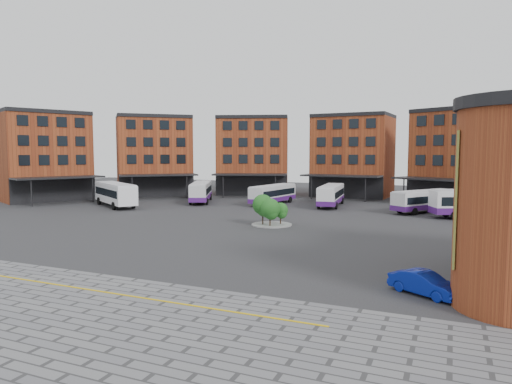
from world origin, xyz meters
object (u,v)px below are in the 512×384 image
at_px(blue_car, 425,283).
at_px(bus_d, 331,195).
at_px(tree_island, 269,209).
at_px(bus_c, 273,194).
at_px(bus_a, 115,193).
at_px(bus_b, 201,191).
at_px(bus_e, 424,200).
at_px(bus_f, 484,203).

bearing_deg(blue_car, bus_d, 50.73).
distance_m(tree_island, blue_car, 25.16).
height_order(tree_island, bus_c, tree_island).
distance_m(bus_a, bus_b, 13.14).
bearing_deg(bus_a, bus_e, -42.10).
relative_size(bus_a, blue_car, 2.90).
bearing_deg(bus_c, bus_b, -161.73).
bearing_deg(bus_c, blue_car, -49.04).
bearing_deg(bus_f, blue_car, -31.81).
bearing_deg(bus_d, bus_b, -177.79).
xyz_separation_m(bus_c, bus_e, (21.71, -0.96, -0.00)).
relative_size(tree_island, bus_b, 0.39).
bearing_deg(tree_island, bus_a, 164.62).
height_order(bus_d, bus_f, bus_f).
height_order(tree_island, bus_a, bus_a).
distance_m(bus_b, blue_car, 50.57).
bearing_deg(bus_a, blue_car, -87.46).
distance_m(tree_island, bus_d, 20.39).
relative_size(bus_a, bus_d, 1.04).
xyz_separation_m(bus_a, blue_car, (43.98, -26.22, -1.37)).
relative_size(tree_island, bus_c, 0.41).
relative_size(bus_a, bus_b, 1.04).
relative_size(bus_c, blue_car, 2.66).
distance_m(bus_c, bus_e, 21.73).
xyz_separation_m(bus_d, bus_e, (12.96, -1.96, -0.09)).
distance_m(bus_a, blue_car, 51.22).
bearing_deg(bus_c, bus_e, 6.36).
xyz_separation_m(bus_b, bus_d, (20.28, 2.91, -0.03)).
distance_m(bus_c, bus_d, 8.81).
bearing_deg(bus_a, bus_f, -47.39).
bearing_deg(bus_d, blue_car, -74.83).
distance_m(tree_island, bus_c, 20.57).
bearing_deg(bus_a, bus_b, -7.61).
relative_size(bus_f, blue_car, 3.09).
height_order(bus_a, bus_d, bus_a).
xyz_separation_m(tree_island, bus_f, (21.50, 15.43, 0.07)).
relative_size(bus_a, bus_c, 1.09).
bearing_deg(bus_c, bus_a, -140.69).
height_order(bus_a, blue_car, bus_a).
relative_size(bus_c, bus_f, 0.86).
xyz_separation_m(bus_b, bus_c, (11.53, 1.91, -0.12)).
bearing_deg(blue_car, bus_f, 21.71).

